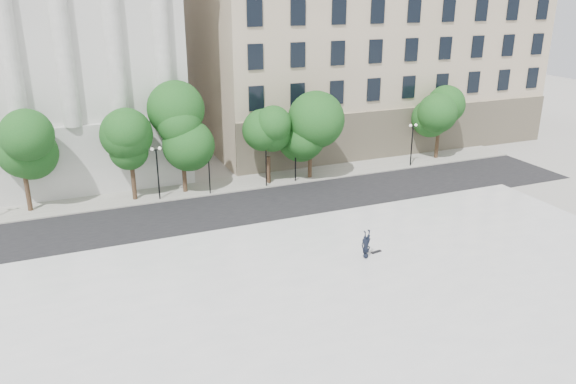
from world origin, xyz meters
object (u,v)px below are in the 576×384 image
at_px(skateboard, 376,252).
at_px(traffic_light_west, 208,152).
at_px(traffic_light_east, 266,145).
at_px(person_lying, 366,254).

bearing_deg(skateboard, traffic_light_west, 103.96).
bearing_deg(traffic_light_east, traffic_light_west, -180.00).
height_order(traffic_light_west, person_lying, traffic_light_west).
relative_size(traffic_light_west, person_lying, 2.29).
height_order(person_lying, skateboard, person_lying).
bearing_deg(person_lying, traffic_light_east, 84.28).
distance_m(traffic_light_west, skateboard, 17.29).
xyz_separation_m(traffic_light_west, person_lying, (5.61, -16.05, -3.00)).
relative_size(traffic_light_east, person_lying, 2.32).
distance_m(traffic_light_east, person_lying, 16.35).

